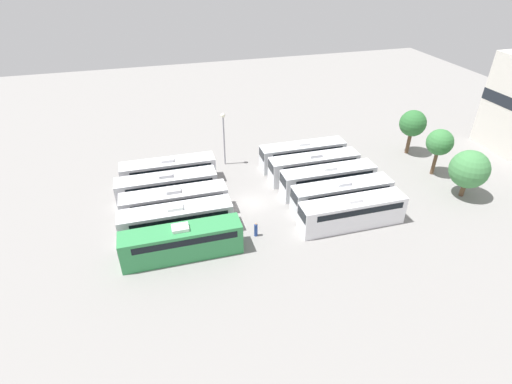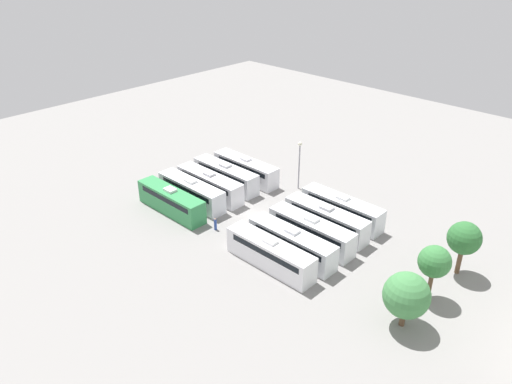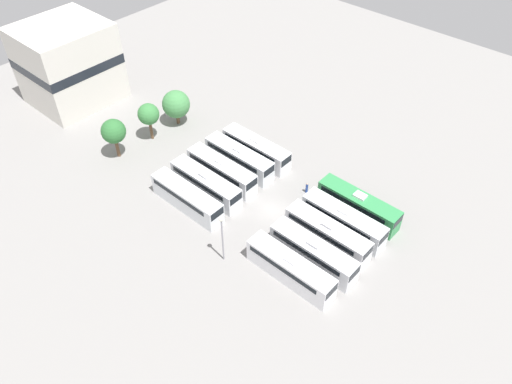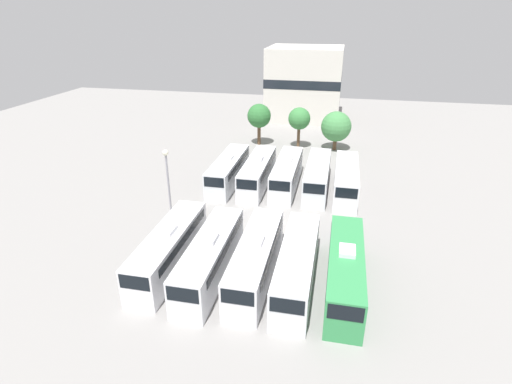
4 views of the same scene
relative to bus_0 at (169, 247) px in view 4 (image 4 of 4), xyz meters
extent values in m
plane|color=gray|center=(7.28, 9.01, -1.79)|extent=(131.33, 131.33, 0.00)
cube|color=white|center=(0.00, -0.04, -0.16)|extent=(2.60, 11.70, 3.27)
cube|color=black|center=(0.00, 0.26, 0.77)|extent=(2.64, 9.94, 0.72)
cube|color=black|center=(0.00, -5.88, 0.75)|extent=(2.28, 0.08, 1.14)
cube|color=silver|center=(0.00, -0.04, 1.65)|extent=(1.20, 1.60, 0.35)
cube|color=silver|center=(3.77, -0.56, -0.16)|extent=(2.60, 11.70, 3.27)
cube|color=black|center=(3.77, -0.27, 0.77)|extent=(2.64, 9.94, 0.72)
cube|color=black|center=(3.77, -6.40, 0.75)|extent=(2.28, 0.08, 1.14)
cube|color=#B2B2B7|center=(3.77, -0.56, 1.65)|extent=(1.20, 1.60, 0.35)
cube|color=silver|center=(7.41, -0.05, -0.16)|extent=(2.60, 11.70, 3.27)
cube|color=black|center=(7.41, 0.24, 0.77)|extent=(2.64, 9.94, 0.72)
cube|color=black|center=(7.41, -5.89, 0.75)|extent=(2.28, 0.08, 1.14)
cube|color=#B2B2B7|center=(7.41, -0.05, 1.65)|extent=(1.20, 1.60, 0.35)
cube|color=silver|center=(10.74, -0.22, -0.16)|extent=(2.60, 11.70, 3.27)
cube|color=black|center=(10.74, 0.08, 0.77)|extent=(2.64, 9.94, 0.72)
cube|color=black|center=(10.74, -6.06, 0.75)|extent=(2.28, 0.08, 1.14)
cube|color=white|center=(10.74, -0.22, 1.65)|extent=(1.20, 1.60, 0.35)
cube|color=#338C4C|center=(14.41, -0.09, -0.16)|extent=(2.60, 11.70, 3.27)
cube|color=black|center=(14.41, 0.20, 0.77)|extent=(2.64, 9.94, 0.72)
cube|color=black|center=(14.41, -5.93, 0.75)|extent=(2.28, 0.08, 1.14)
cube|color=white|center=(14.41, -0.09, 1.65)|extent=(1.20, 1.60, 0.35)
cube|color=silver|center=(0.08, 18.07, -0.16)|extent=(2.60, 11.70, 3.27)
cube|color=black|center=(0.08, 18.36, 0.77)|extent=(2.64, 9.94, 0.72)
cube|color=black|center=(0.08, 12.23, 0.75)|extent=(2.28, 0.08, 1.14)
cube|color=white|center=(0.08, 18.07, 1.65)|extent=(1.20, 1.60, 0.35)
cube|color=silver|center=(3.75, 18.19, -0.16)|extent=(2.60, 11.70, 3.27)
cube|color=black|center=(3.75, 18.49, 0.77)|extent=(2.64, 9.94, 0.72)
cube|color=black|center=(3.75, 12.35, 0.75)|extent=(2.28, 0.08, 1.14)
cube|color=#B2B2B7|center=(3.75, 18.19, 1.65)|extent=(1.20, 1.60, 0.35)
cube|color=silver|center=(7.29, 18.57, -0.16)|extent=(2.60, 11.70, 3.27)
cube|color=black|center=(7.29, 18.86, 0.77)|extent=(2.64, 9.94, 0.72)
cube|color=black|center=(7.29, 12.73, 0.75)|extent=(2.28, 0.08, 1.14)
cube|color=white|center=(7.29, 18.57, 1.65)|extent=(1.20, 1.60, 0.35)
cube|color=silver|center=(10.99, 18.59, -0.16)|extent=(2.60, 11.70, 3.27)
cube|color=black|center=(10.99, 18.88, 0.77)|extent=(2.64, 9.94, 0.72)
cube|color=black|center=(10.99, 12.75, 0.75)|extent=(2.28, 0.08, 1.14)
cube|color=silver|center=(10.99, 18.59, 1.65)|extent=(1.20, 1.60, 0.35)
cube|color=white|center=(14.36, 18.20, -0.16)|extent=(2.60, 11.70, 3.27)
cube|color=black|center=(14.36, 18.49, 0.77)|extent=(2.64, 9.94, 0.72)
cube|color=black|center=(14.36, 12.36, 0.75)|extent=(2.28, 0.08, 1.14)
cube|color=white|center=(14.36, 18.20, 1.65)|extent=(1.20, 1.60, 0.35)
cylinder|color=navy|center=(13.34, 7.69, -1.07)|extent=(0.36, 0.36, 1.44)
sphere|color=tan|center=(13.34, 7.69, -0.23)|extent=(0.24, 0.24, 0.24)
cylinder|color=gray|center=(-3.25, 7.89, 1.72)|extent=(0.20, 0.20, 7.02)
sphere|color=#EAE5C6|center=(-3.25, 7.89, 5.41)|extent=(0.60, 0.60, 0.60)
cylinder|color=brown|center=(0.61, 34.36, -0.11)|extent=(0.53, 0.53, 3.35)
sphere|color=#2D6B33|center=(0.61, 34.36, 2.86)|extent=(3.71, 3.71, 3.71)
cylinder|color=brown|center=(6.96, 34.03, -0.07)|extent=(0.47, 0.47, 3.45)
sphere|color=#387A3D|center=(6.96, 34.03, 2.84)|extent=(3.38, 3.38, 3.38)
cylinder|color=brown|center=(12.59, 34.12, -0.75)|extent=(0.57, 0.57, 2.08)
sphere|color=#428447|center=(12.59, 34.12, 1.88)|extent=(4.56, 4.56, 4.56)
cube|color=beige|center=(5.76, 53.30, 4.96)|extent=(13.87, 12.76, 13.49)
cube|color=black|center=(5.76, 53.30, 5.63)|extent=(13.93, 12.82, 1.62)
camera|label=1|loc=(45.42, -1.34, 24.81)|focal=28.00mm
camera|label=2|loc=(49.56, 49.75, 32.51)|focal=35.00mm
camera|label=3|loc=(-30.23, -21.56, 46.72)|focal=35.00mm
camera|label=4|loc=(12.98, -26.18, 18.03)|focal=28.00mm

